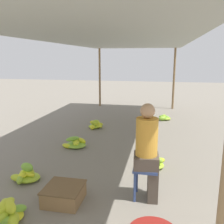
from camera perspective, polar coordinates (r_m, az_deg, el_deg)
name	(u,v)px	position (r m, az deg, el deg)	size (l,w,h in m)	color
canopy_post_back_left	(100,78)	(10.22, -2.82, 7.82)	(0.08, 0.08, 2.33)	olive
canopy_post_back_right	(174,79)	(9.92, 13.97, 7.34)	(0.08, 0.08, 2.33)	olive
canopy_tarp	(117,40)	(5.82, 1.16, 16.10)	(3.33, 8.72, 0.04)	#9EA399
stool	(146,173)	(3.63, 7.71, -13.70)	(0.34, 0.34, 0.47)	#384C84
vendor_seated	(148,150)	(3.49, 8.22, -8.58)	(0.37, 0.37, 1.37)	#4C4238
banana_pile_left_0	(8,213)	(3.51, -22.68, -20.54)	(0.47, 0.48, 0.26)	#77B437
banana_pile_left_1	(26,175)	(4.41, -19.03, -13.46)	(0.46, 0.57, 0.31)	yellow
banana_pile_left_2	(75,143)	(5.70, -8.38, -7.09)	(0.56, 0.48, 0.24)	#7AB536
banana_pile_left_3	(95,125)	(7.09, -3.84, -3.01)	(0.46, 0.51, 0.24)	yellow
banana_pile_right_0	(153,162)	(4.69, 9.37, -11.12)	(0.49, 0.40, 0.23)	yellow
banana_pile_right_1	(164,118)	(8.21, 11.82, -1.28)	(0.40, 0.49, 0.15)	#83B935
crate_near	(64,194)	(3.69, -10.92, -17.92)	(0.51, 0.51, 0.23)	olive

